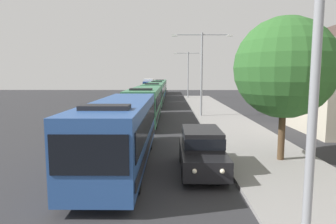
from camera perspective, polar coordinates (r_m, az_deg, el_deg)
name	(u,v)px	position (r m, az deg, el deg)	size (l,w,h in m)	color
bus_lead	(121,130)	(14.27, -8.89, -3.39)	(2.58, 11.17, 3.21)	#284C8C
bus_second_in_line	(145,103)	(27.33, -4.36, 1.69)	(2.58, 12.26, 3.21)	#33724C
bus_middle	(154,94)	(41.04, -2.73, 3.53)	(2.58, 11.61, 3.21)	#33724C
bus_fourth_in_line	(158,89)	(53.62, -1.97, 4.38)	(2.58, 12.33, 3.21)	#33724C
bus_rear	(160,86)	(67.24, -1.46, 4.94)	(2.58, 12.18, 3.21)	#33724C
white_suv	(202,149)	(13.38, 6.43, -6.94)	(1.86, 4.75, 1.90)	black
box_truck_oncoming	(149,85)	(76.60, -3.70, 5.22)	(2.35, 8.01, 3.15)	navy
streetlamp_near	(317,37)	(7.16, 26.57, 12.58)	(5.00, 0.28, 8.08)	gray
streetlamp_mid	(202,65)	(30.21, 6.44, 8.83)	(6.02, 0.28, 8.21)	gray
streetlamp_far	(188,70)	(53.74, 3.84, 7.97)	(5.20, 0.28, 8.07)	gray
roadside_tree	(285,68)	(15.31, 21.33, 7.82)	(4.78, 4.78, 6.84)	#4C3823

